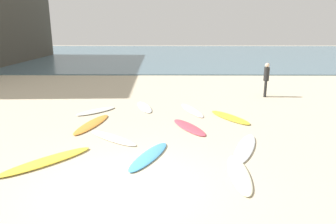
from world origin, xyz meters
The scene contains 14 objects.
ground_plane centered at (0.00, 0.00, 0.00)m, with size 120.00×120.00×0.00m, color beige.
ocean_water centered at (0.00, 37.05, 0.04)m, with size 120.00×40.00×0.08m, color slate.
surfboard_0 centered at (-0.11, 7.15, 0.03)m, with size 0.49×2.11×0.07m, color white.
surfboard_1 centered at (-2.12, 6.41, 0.04)m, with size 0.59×1.90×0.08m, color silver.
surfboard_2 centered at (3.44, 5.49, 0.04)m, with size 0.59×2.24×0.09m, color yellow.
surfboard_3 centered at (3.31, 2.27, 0.04)m, with size 0.49×2.49×0.08m, color white.
surfboard_4 centered at (2.76, 0.58, 0.04)m, with size 0.49×2.18×0.08m, color #EAEBC5.
surfboard_5 centered at (1.74, 4.24, 0.03)m, with size 0.56×2.13×0.07m, color #DF495C.
surfboard_6 centered at (-1.84, 4.56, 0.04)m, with size 0.55×2.58×0.07m, color orange.
surfboard_7 centered at (0.49, 1.62, 0.04)m, with size 0.50×2.20×0.08m, color #4AA3E1.
surfboard_8 centered at (-0.81, 3.09, 0.03)m, with size 0.48×2.19×0.07m, color white.
surfboard_9 centered at (2.00, 6.62, 0.03)m, with size 0.49×2.41×0.06m, color silver.
surfboard_10 centered at (-2.22, 1.25, 0.04)m, with size 0.57×2.60×0.09m, color yellow.
beachgoer_near centered at (6.02, 9.56, 0.99)m, with size 0.35×0.35×1.76m.
Camera 1 is at (1.10, -6.27, 3.45)m, focal length 32.83 mm.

